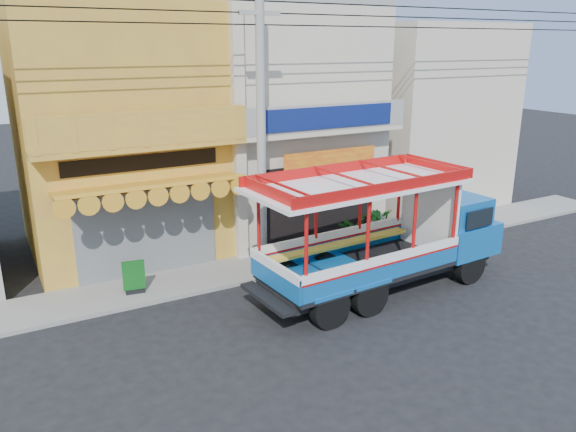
% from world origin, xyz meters
% --- Properties ---
extents(ground, '(90.00, 90.00, 0.00)m').
position_xyz_m(ground, '(0.00, 0.00, 0.00)').
color(ground, black).
rests_on(ground, ground).
extents(sidewalk, '(30.00, 2.00, 0.12)m').
position_xyz_m(sidewalk, '(0.00, 4.00, 0.06)').
color(sidewalk, slate).
rests_on(sidewalk, ground).
extents(shophouse_left, '(6.00, 7.50, 8.24)m').
position_xyz_m(shophouse_left, '(-4.00, 7.96, 4.11)').
color(shophouse_left, gold).
rests_on(shophouse_left, ground).
extents(shophouse_right, '(6.00, 6.75, 8.24)m').
position_xyz_m(shophouse_right, '(2.00, 7.96, 4.11)').
color(shophouse_right, beige).
rests_on(shophouse_right, ground).
extents(party_pilaster, '(0.35, 0.30, 8.00)m').
position_xyz_m(party_pilaster, '(-1.00, 4.85, 4.00)').
color(party_pilaster, beige).
rests_on(party_pilaster, ground).
extents(filler_building_right, '(6.00, 6.00, 7.60)m').
position_xyz_m(filler_building_right, '(9.00, 8.00, 3.80)').
color(filler_building_right, beige).
rests_on(filler_building_right, ground).
extents(utility_pole, '(28.00, 0.26, 9.00)m').
position_xyz_m(utility_pole, '(-0.85, 3.30, 5.03)').
color(utility_pole, gray).
rests_on(utility_pole, ground).
extents(songthaew_truck, '(7.83, 2.97, 3.59)m').
position_xyz_m(songthaew_truck, '(2.04, 0.81, 1.73)').
color(songthaew_truck, black).
rests_on(songthaew_truck, ground).
extents(green_sign, '(0.62, 0.35, 0.94)m').
position_xyz_m(green_sign, '(-4.78, 3.79, 0.52)').
color(green_sign, black).
rests_on(green_sign, sidewalk).
extents(potted_plant_a, '(1.30, 1.23, 1.13)m').
position_xyz_m(potted_plant_a, '(2.80, 4.03, 0.69)').
color(potted_plant_a, '#1E5F1B').
rests_on(potted_plant_a, sidewalk).
extents(potted_plant_b, '(0.73, 0.71, 1.04)m').
position_xyz_m(potted_plant_b, '(4.01, 4.15, 0.64)').
color(potted_plant_b, '#1E5F1B').
rests_on(potted_plant_b, sidewalk).
extents(potted_plant_c, '(0.71, 0.71, 0.91)m').
position_xyz_m(potted_plant_c, '(4.63, 4.46, 0.58)').
color(potted_plant_c, '#1E5F1B').
rests_on(potted_plant_c, sidewalk).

